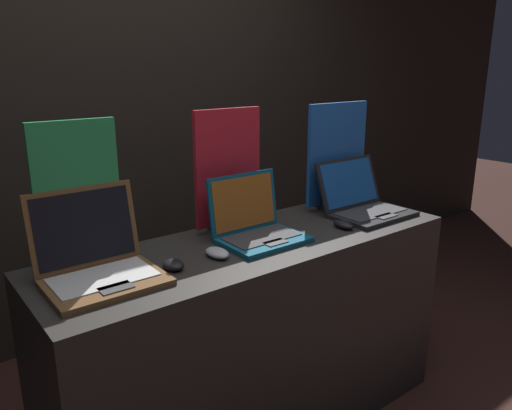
% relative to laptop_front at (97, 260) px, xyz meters
% --- Properties ---
extents(wall_back, '(8.00, 0.05, 2.80)m').
position_rel_laptop_front_xyz_m(wall_back, '(0.64, 1.23, 0.45)').
color(wall_back, black).
rests_on(wall_back, ground_plane).
extents(display_counter, '(1.75, 0.56, 0.88)m').
position_rel_laptop_front_xyz_m(display_counter, '(0.64, -0.03, -0.51)').
color(display_counter, '#282623').
rests_on(display_counter, ground_plane).
extents(laptop_front, '(0.36, 0.33, 0.29)m').
position_rel_laptop_front_xyz_m(laptop_front, '(0.00, 0.00, 0.00)').
color(laptop_front, brown).
rests_on(laptop_front, display_counter).
extents(mouse_front, '(0.07, 0.09, 0.03)m').
position_rel_laptop_front_xyz_m(mouse_front, '(0.24, -0.08, -0.05)').
color(mouse_front, black).
rests_on(mouse_front, display_counter).
extents(promo_stand_front, '(0.29, 0.07, 0.51)m').
position_rel_laptop_front_xyz_m(promo_stand_front, '(0.00, 0.13, 0.18)').
color(promo_stand_front, black).
rests_on(promo_stand_front, display_counter).
extents(laptop_middle, '(0.33, 0.28, 0.26)m').
position_rel_laptop_front_xyz_m(laptop_middle, '(0.65, -0.01, -0.01)').
color(laptop_middle, '#0F5170').
rests_on(laptop_middle, display_counter).
extents(mouse_middle, '(0.07, 0.11, 0.03)m').
position_rel_laptop_front_xyz_m(mouse_middle, '(0.42, -0.08, -0.05)').
color(mouse_middle, '#B2B2B7').
rests_on(mouse_middle, display_counter).
extents(promo_stand_middle, '(0.32, 0.07, 0.51)m').
position_rel_laptop_front_xyz_m(promo_stand_middle, '(0.65, 0.18, 0.18)').
color(promo_stand_middle, black).
rests_on(promo_stand_middle, display_counter).
extents(laptop_back, '(0.38, 0.33, 0.25)m').
position_rel_laptop_front_xyz_m(laptop_back, '(1.27, -0.05, -0.01)').
color(laptop_back, black).
rests_on(laptop_back, display_counter).
extents(mouse_back, '(0.06, 0.11, 0.03)m').
position_rel_laptop_front_xyz_m(mouse_back, '(1.03, -0.14, -0.05)').
color(mouse_back, black).
rests_on(mouse_back, display_counter).
extents(promo_stand_back, '(0.38, 0.07, 0.51)m').
position_rel_laptop_front_xyz_m(promo_stand_back, '(1.27, 0.13, 0.18)').
color(promo_stand_back, black).
rests_on(promo_stand_back, display_counter).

